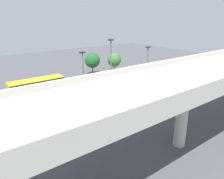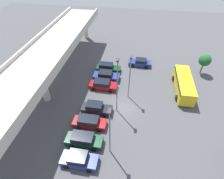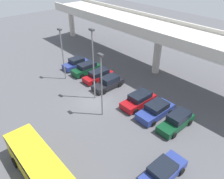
{
  "view_description": "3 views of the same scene",
  "coord_description": "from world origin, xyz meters",
  "px_view_note": "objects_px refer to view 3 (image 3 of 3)",
  "views": [
    {
      "loc": [
        16.27,
        22.9,
        12.0
      ],
      "look_at": [
        -0.2,
        1.33,
        2.67
      ],
      "focal_mm": 35.0,
      "sensor_mm": 36.0,
      "label": 1
    },
    {
      "loc": [
        -18.76,
        -1.6,
        20.25
      ],
      "look_at": [
        2.93,
        1.93,
        1.07
      ],
      "focal_mm": 28.0,
      "sensor_mm": 36.0,
      "label": 2
    },
    {
      "loc": [
        18.59,
        -13.28,
        16.17
      ],
      "look_at": [
        0.64,
        2.56,
        1.07
      ],
      "focal_mm": 35.0,
      "sensor_mm": 36.0,
      "label": 3
    }
  ],
  "objects_px": {
    "parked_car_2": "(98,75)",
    "parked_car_4": "(139,100)",
    "parked_car_6": "(177,121)",
    "lamp_post_by_overpass": "(93,61)",
    "parked_car_7": "(163,171)",
    "parked_car_1": "(87,68)",
    "lamp_post_mid_lot": "(62,51)",
    "lamp_post_near_aisle": "(101,81)",
    "shuttle_bus": "(39,165)",
    "parked_car_3": "(109,83)",
    "parked_car_5": "(156,110)",
    "parked_car_0": "(76,63)"
  },
  "relations": [
    {
      "from": "parked_car_3",
      "to": "parked_car_5",
      "type": "relative_size",
      "value": 0.96
    },
    {
      "from": "parked_car_3",
      "to": "parked_car_6",
      "type": "distance_m",
      "value": 11.01
    },
    {
      "from": "parked_car_7",
      "to": "lamp_post_by_overpass",
      "type": "bearing_deg",
      "value": 77.23
    },
    {
      "from": "parked_car_5",
      "to": "shuttle_bus",
      "type": "height_order",
      "value": "shuttle_bus"
    },
    {
      "from": "parked_car_3",
      "to": "parked_car_5",
      "type": "height_order",
      "value": "parked_car_3"
    },
    {
      "from": "parked_car_6",
      "to": "parked_car_7",
      "type": "distance_m",
      "value": 6.9
    },
    {
      "from": "parked_car_3",
      "to": "lamp_post_mid_lot",
      "type": "distance_m",
      "value": 7.9
    },
    {
      "from": "parked_car_4",
      "to": "parked_car_6",
      "type": "bearing_deg",
      "value": 91.27
    },
    {
      "from": "parked_car_4",
      "to": "parked_car_7",
      "type": "distance_m",
      "value": 10.36
    },
    {
      "from": "parked_car_2",
      "to": "parked_car_4",
      "type": "relative_size",
      "value": 0.99
    },
    {
      "from": "parked_car_2",
      "to": "parked_car_7",
      "type": "xyz_separation_m",
      "value": [
        16.67,
        -6.36,
        -0.01
      ]
    },
    {
      "from": "parked_car_4",
      "to": "lamp_post_by_overpass",
      "type": "xyz_separation_m",
      "value": [
        -4.81,
        -3.13,
        4.49
      ]
    },
    {
      "from": "parked_car_1",
      "to": "parked_car_4",
      "type": "bearing_deg",
      "value": 89.03
    },
    {
      "from": "shuttle_bus",
      "to": "parked_car_1",
      "type": "bearing_deg",
      "value": 132.7
    },
    {
      "from": "parked_car_1",
      "to": "shuttle_bus",
      "type": "height_order",
      "value": "shuttle_bus"
    },
    {
      "from": "parked_car_6",
      "to": "lamp_post_mid_lot",
      "type": "height_order",
      "value": "lamp_post_mid_lot"
    },
    {
      "from": "parked_car_0",
      "to": "lamp_post_near_aisle",
      "type": "bearing_deg",
      "value": 69.48
    },
    {
      "from": "parked_car_1",
      "to": "parked_car_5",
      "type": "bearing_deg",
      "value": 88.88
    },
    {
      "from": "lamp_post_by_overpass",
      "to": "lamp_post_near_aisle",
      "type": "bearing_deg",
      "value": -23.98
    },
    {
      "from": "parked_car_0",
      "to": "parked_car_6",
      "type": "distance_m",
      "value": 19.25
    },
    {
      "from": "parked_car_6",
      "to": "lamp_post_mid_lot",
      "type": "distance_m",
      "value": 17.93
    },
    {
      "from": "parked_car_2",
      "to": "parked_car_4",
      "type": "xyz_separation_m",
      "value": [
        8.3,
        -0.24,
        0.04
      ]
    },
    {
      "from": "parked_car_3",
      "to": "lamp_post_by_overpass",
      "type": "xyz_separation_m",
      "value": [
        0.78,
        -3.02,
        4.5
      ]
    },
    {
      "from": "parked_car_1",
      "to": "parked_car_5",
      "type": "relative_size",
      "value": 0.98
    },
    {
      "from": "parked_car_0",
      "to": "lamp_post_near_aisle",
      "type": "xyz_separation_m",
      "value": [
        12.36,
        -4.63,
        3.75
      ]
    },
    {
      "from": "parked_car_0",
      "to": "parked_car_2",
      "type": "height_order",
      "value": "parked_car_0"
    },
    {
      "from": "parked_car_0",
      "to": "parked_car_1",
      "type": "height_order",
      "value": "parked_car_0"
    },
    {
      "from": "parked_car_5",
      "to": "parked_car_7",
      "type": "xyz_separation_m",
      "value": [
        5.66,
        -6.04,
        -0.03
      ]
    },
    {
      "from": "shuttle_bus",
      "to": "lamp_post_by_overpass",
      "type": "bearing_deg",
      "value": 121.33
    },
    {
      "from": "parked_car_1",
      "to": "parked_car_4",
      "type": "xyz_separation_m",
      "value": [
        11.22,
        -0.19,
        -0.02
      ]
    },
    {
      "from": "parked_car_5",
      "to": "parked_car_7",
      "type": "relative_size",
      "value": 1.07
    },
    {
      "from": "lamp_post_near_aisle",
      "to": "lamp_post_mid_lot",
      "type": "distance_m",
      "value": 10.4
    },
    {
      "from": "parked_car_1",
      "to": "lamp_post_near_aisle",
      "type": "height_order",
      "value": "lamp_post_near_aisle"
    },
    {
      "from": "parked_car_1",
      "to": "parked_car_5",
      "type": "distance_m",
      "value": 13.93
    },
    {
      "from": "parked_car_1",
      "to": "parked_car_2",
      "type": "distance_m",
      "value": 2.92
    },
    {
      "from": "parked_car_5",
      "to": "shuttle_bus",
      "type": "bearing_deg",
      "value": -4.38
    },
    {
      "from": "parked_car_0",
      "to": "lamp_post_by_overpass",
      "type": "xyz_separation_m",
      "value": [
        9.02,
        -3.14,
        4.5
      ]
    },
    {
      "from": "parked_car_3",
      "to": "lamp_post_by_overpass",
      "type": "relative_size",
      "value": 0.51
    },
    {
      "from": "parked_car_7",
      "to": "shuttle_bus",
      "type": "height_order",
      "value": "shuttle_bus"
    },
    {
      "from": "parked_car_3",
      "to": "lamp_post_by_overpass",
      "type": "distance_m",
      "value": 5.47
    },
    {
      "from": "lamp_post_by_overpass",
      "to": "shuttle_bus",
      "type": "bearing_deg",
      "value": -58.67
    },
    {
      "from": "parked_car_0",
      "to": "shuttle_bus",
      "type": "relative_size",
      "value": 0.51
    },
    {
      "from": "parked_car_2",
      "to": "lamp_post_mid_lot",
      "type": "distance_m",
      "value": 6.23
    },
    {
      "from": "parked_car_4",
      "to": "lamp_post_near_aisle",
      "type": "height_order",
      "value": "lamp_post_near_aisle"
    },
    {
      "from": "lamp_post_mid_lot",
      "to": "parked_car_3",
      "type": "bearing_deg",
      "value": 27.29
    },
    {
      "from": "shuttle_bus",
      "to": "parked_car_6",
      "type": "bearing_deg",
      "value": 74.85
    },
    {
      "from": "parked_car_5",
      "to": "parked_car_4",
      "type": "bearing_deg",
      "value": -91.7
    },
    {
      "from": "parked_car_1",
      "to": "lamp_post_by_overpass",
      "type": "bearing_deg",
      "value": 62.58
    },
    {
      "from": "parked_car_6",
      "to": "lamp_post_by_overpass",
      "type": "relative_size",
      "value": 0.52
    },
    {
      "from": "parked_car_4",
      "to": "lamp_post_mid_lot",
      "type": "distance_m",
      "value": 12.8
    }
  ]
}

